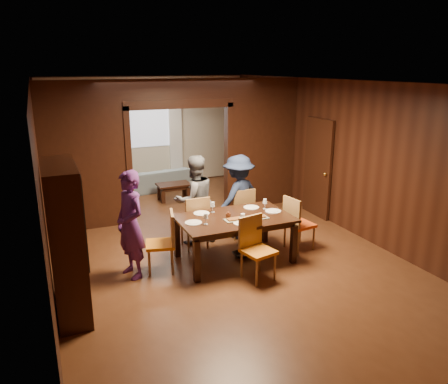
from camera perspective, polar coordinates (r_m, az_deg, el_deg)
name	(u,v)px	position (r m, az deg, el deg)	size (l,w,h in m)	color
floor	(209,241)	(8.19, -2.01, -6.45)	(9.00, 9.00, 0.00)	#522C17
ceiling	(207,81)	(7.56, -2.23, 14.28)	(5.50, 9.00, 0.02)	silver
room_walls	(176,145)	(9.48, -6.25, 6.11)	(5.52, 9.01, 2.90)	black
person_purple	(130,225)	(6.75, -12.12, -4.21)	(0.61, 0.40, 1.68)	#522366
person_grey	(195,200)	(7.89, -3.86, -1.05)	(0.79, 0.62, 1.63)	slate
person_navy	(239,197)	(8.15, 1.92, -0.63)	(1.02, 0.59, 1.58)	#17213B
sofa	(160,179)	(11.63, -8.32, 1.71)	(1.88, 0.73, 0.55)	#819BAA
serving_bowl	(242,213)	(7.27, 2.34, -2.73)	(0.29, 0.29, 0.07)	black
dining_table	(234,238)	(7.32, 1.36, -6.07)	(1.85, 1.15, 0.76)	black
coffee_table	(174,192)	(10.68, -6.57, 0.06)	(0.80, 0.50, 0.40)	black
chair_left	(160,242)	(6.96, -8.36, -6.52)	(0.44, 0.44, 0.97)	orange
chair_right	(300,223)	(7.83, 9.87, -3.98)	(0.44, 0.44, 0.97)	#EE4F16
chair_far_l	(194,221)	(7.80, -3.90, -3.83)	(0.44, 0.44, 0.97)	#BF6112
chair_far_r	(239,212)	(8.27, 2.03, -2.62)	(0.44, 0.44, 0.97)	#C96012
chair_near	(258,249)	(6.66, 4.52, -7.49)	(0.44, 0.44, 0.97)	#CB6D13
hutch	(66,241)	(5.96, -19.95, -6.02)	(0.40, 1.20, 2.00)	black
door_right	(318,168)	(9.52, 12.14, 3.09)	(0.06, 0.90, 2.10)	black
window_far	(148,122)	(11.90, -9.95, 8.97)	(1.20, 0.03, 1.30)	silver
curtain_left	(121,141)	(11.77, -13.37, 6.48)	(0.35, 0.06, 2.40)	white
curtain_right	(176,138)	(12.11, -6.33, 7.09)	(0.35, 0.06, 2.40)	white
plate_left	(193,223)	(6.92, -4.03, -4.01)	(0.27, 0.27, 0.01)	silver
plate_far_l	(202,213)	(7.34, -2.95, -2.79)	(0.27, 0.27, 0.01)	white
plate_far_r	(251,207)	(7.65, 3.58, -2.01)	(0.27, 0.27, 0.01)	white
plate_right	(273,211)	(7.49, 6.43, -2.48)	(0.27, 0.27, 0.01)	white
plate_near	(242,223)	(6.89, 2.35, -4.07)	(0.27, 0.27, 0.01)	white
platter_a	(234,219)	(7.01, 1.31, -3.60)	(0.30, 0.20, 0.04)	gray
platter_b	(259,217)	(7.14, 4.56, -3.29)	(0.30, 0.20, 0.04)	gray
wineglass_left	(206,219)	(6.83, -2.40, -3.53)	(0.08, 0.08, 0.18)	silver
wineglass_far	(213,207)	(7.38, -1.48, -1.99)	(0.08, 0.08, 0.18)	silver
wineglass_right	(265,204)	(7.58, 5.37, -1.57)	(0.08, 0.08, 0.18)	silver
tumbler	(243,218)	(6.93, 2.47, -3.40)	(0.07, 0.07, 0.14)	silver
condiment_jar	(228,215)	(7.08, 0.56, -3.08)	(0.08, 0.08, 0.11)	#482110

